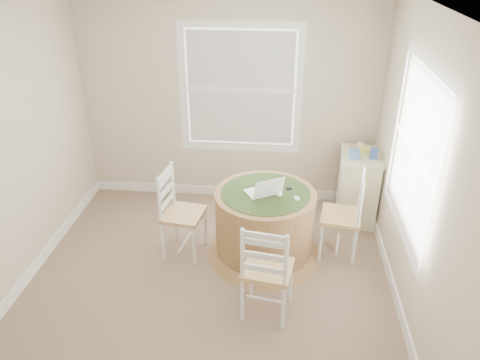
# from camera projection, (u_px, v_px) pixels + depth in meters

# --- Properties ---
(room) EXTENTS (3.64, 3.64, 2.64)m
(room) POSITION_uv_depth(u_px,v_px,m) (225.00, 158.00, 4.16)
(room) COLOR #8E725A
(room) RESTS_ON ground
(round_table) EXTENTS (1.22, 1.22, 0.75)m
(round_table) POSITION_uv_depth(u_px,v_px,m) (265.00, 221.00, 4.89)
(round_table) COLOR #A37049
(round_table) RESTS_ON ground
(chair_left) EXTENTS (0.46, 0.48, 0.95)m
(chair_left) POSITION_uv_depth(u_px,v_px,m) (183.00, 214.00, 4.89)
(chair_left) COLOR white
(chair_left) RESTS_ON ground
(chair_near) EXTENTS (0.48, 0.46, 0.95)m
(chair_near) POSITION_uv_depth(u_px,v_px,m) (268.00, 269.00, 4.09)
(chair_near) COLOR white
(chair_near) RESTS_ON ground
(chair_right) EXTENTS (0.46, 0.48, 0.95)m
(chair_right) POSITION_uv_depth(u_px,v_px,m) (341.00, 216.00, 4.86)
(chair_right) COLOR white
(chair_right) RESTS_ON ground
(laptop) EXTENTS (0.42, 0.41, 0.23)m
(laptop) POSITION_uv_depth(u_px,v_px,m) (264.00, 191.00, 4.71)
(laptop) COLOR white
(laptop) RESTS_ON round_table
(mouse) EXTENTS (0.08, 0.10, 0.03)m
(mouse) POSITION_uv_depth(u_px,v_px,m) (279.00, 194.00, 4.69)
(mouse) COLOR white
(mouse) RESTS_ON round_table
(phone) EXTENTS (0.06, 0.10, 0.02)m
(phone) POSITION_uv_depth(u_px,v_px,m) (297.00, 199.00, 4.63)
(phone) COLOR #B7BABF
(phone) RESTS_ON round_table
(keys) EXTENTS (0.07, 0.06, 0.02)m
(keys) POSITION_uv_depth(u_px,v_px,m) (289.00, 188.00, 4.81)
(keys) COLOR black
(keys) RESTS_ON round_table
(corner_chest) EXTENTS (0.53, 0.67, 0.84)m
(corner_chest) POSITION_uv_depth(u_px,v_px,m) (358.00, 187.00, 5.53)
(corner_chest) COLOR beige
(corner_chest) RESTS_ON ground
(tissue_box) EXTENTS (0.13, 0.13, 0.10)m
(tissue_box) POSITION_uv_depth(u_px,v_px,m) (354.00, 154.00, 5.23)
(tissue_box) COLOR #5184B9
(tissue_box) RESTS_ON corner_chest
(box_yellow) EXTENTS (0.16, 0.11, 0.06)m
(box_yellow) POSITION_uv_depth(u_px,v_px,m) (364.00, 150.00, 5.38)
(box_yellow) COLOR #E8DD52
(box_yellow) RESTS_ON corner_chest
(box_blue) EXTENTS (0.09, 0.09, 0.12)m
(box_blue) POSITION_uv_depth(u_px,v_px,m) (375.00, 154.00, 5.22)
(box_blue) COLOR #375EA7
(box_blue) RESTS_ON corner_chest
(cup_cream) EXTENTS (0.07, 0.07, 0.09)m
(cup_cream) POSITION_uv_depth(u_px,v_px,m) (360.00, 146.00, 5.45)
(cup_cream) COLOR beige
(cup_cream) RESTS_ON corner_chest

